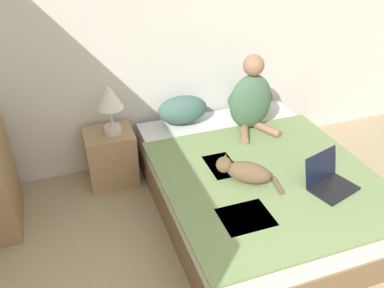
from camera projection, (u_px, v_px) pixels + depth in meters
wall_back at (199, 35)px, 3.88m from camera, size 5.27×0.05×2.55m
bed at (255, 187)px, 3.54m from camera, size 1.68×2.13×0.50m
pillow_near at (182, 110)px, 3.96m from camera, size 0.49×0.28×0.27m
pillow_far at (250, 99)px, 4.16m from camera, size 0.49×0.28×0.27m
person_sitting at (251, 99)px, 3.78m from camera, size 0.42×0.41×0.73m
cat_tabby at (244, 171)px, 3.16m from camera, size 0.43×0.43×0.19m
laptop_open at (329, 181)px, 3.11m from camera, size 0.42×0.38×0.26m
nightstand at (111, 157)px, 3.91m from camera, size 0.45×0.42×0.54m
table_lamp at (109, 100)px, 3.59m from camera, size 0.24×0.24×0.48m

